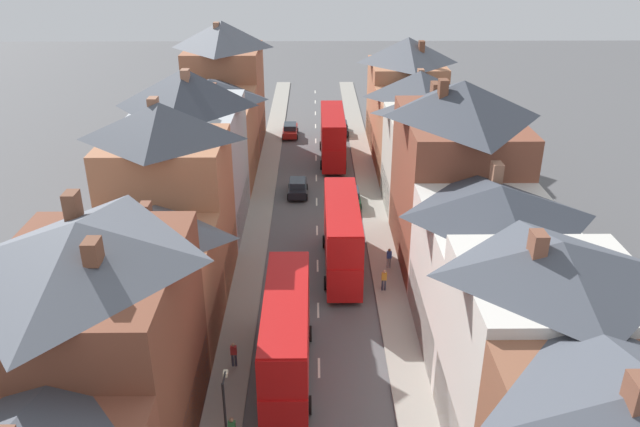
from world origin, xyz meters
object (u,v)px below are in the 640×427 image
(street_lamp, at_px, (226,421))
(car_near_silver, at_px, (350,197))
(car_near_blue, at_px, (298,187))
(car_parked_left_a, at_px, (341,128))
(car_parked_right_a, at_px, (290,130))
(double_decker_bus_lead, at_px, (287,335))
(double_decker_bus_mid_street, at_px, (342,235))
(pedestrian_far_right, at_px, (389,257))
(pedestrian_far_left, at_px, (384,279))
(pedestrian_mid_right, at_px, (234,353))
(double_decker_bus_far_approaching, at_px, (333,135))

(street_lamp, bearing_deg, car_near_silver, 76.63)
(car_near_blue, height_order, car_parked_left_a, car_near_blue)
(car_near_silver, height_order, car_parked_right_a, car_near_silver)
(double_decker_bus_lead, distance_m, double_decker_bus_mid_street, 12.84)
(double_decker_bus_mid_street, bearing_deg, pedestrian_far_right, -4.19)
(car_parked_right_a, bearing_deg, pedestrian_far_left, -77.73)
(pedestrian_mid_right, xyz_separation_m, pedestrian_far_right, (10.26, 11.32, 0.00))
(car_parked_right_a, relative_size, pedestrian_far_right, 2.73)
(double_decker_bus_far_approaching, bearing_deg, pedestrian_mid_right, -100.78)
(double_decker_bus_far_approaching, relative_size, street_lamp, 1.96)
(double_decker_bus_far_approaching, bearing_deg, street_lamp, -97.98)
(car_parked_right_a, bearing_deg, street_lamp, -91.28)
(double_decker_bus_lead, xyz_separation_m, car_parked_left_a, (4.91, 45.41, -2.02))
(double_decker_bus_far_approaching, relative_size, car_near_blue, 2.65)
(pedestrian_far_left, distance_m, street_lamp, 18.40)
(double_decker_bus_far_approaching, bearing_deg, double_decker_bus_mid_street, -90.00)
(double_decker_bus_mid_street, height_order, car_parked_left_a, double_decker_bus_mid_street)
(car_near_silver, relative_size, pedestrian_far_right, 2.55)
(double_decker_bus_lead, distance_m, street_lamp, 7.45)
(car_near_silver, relative_size, pedestrian_mid_right, 2.55)
(double_decker_bus_lead, xyz_separation_m, pedestrian_far_left, (6.43, 8.94, -1.78))
(double_decker_bus_lead, height_order, pedestrian_mid_right, double_decker_bus_lead)
(car_near_blue, bearing_deg, car_near_silver, -25.75)
(car_near_silver, bearing_deg, double_decker_bus_lead, -101.61)
(car_near_blue, distance_m, pedestrian_far_left, 18.47)
(car_near_blue, height_order, car_parked_right_a, car_near_blue)
(car_parked_left_a, relative_size, street_lamp, 0.72)
(double_decker_bus_mid_street, xyz_separation_m, car_parked_left_a, (1.31, 33.08, -2.02))
(car_parked_right_a, xyz_separation_m, street_lamp, (-1.15, -51.47, 2.42))
(double_decker_bus_far_approaching, xyz_separation_m, pedestrian_mid_right, (-6.72, -35.31, -1.78))
(double_decker_bus_mid_street, relative_size, double_decker_bus_far_approaching, 1.00)
(double_decker_bus_mid_street, xyz_separation_m, pedestrian_far_left, (2.83, -3.39, -1.78))
(car_parked_left_a, distance_m, street_lamp, 53.01)
(car_parked_right_a, bearing_deg, double_decker_bus_far_approaching, -59.77)
(car_near_silver, distance_m, car_parked_right_a, 21.47)
(double_decker_bus_far_approaching, height_order, pedestrian_far_right, double_decker_bus_far_approaching)
(double_decker_bus_far_approaching, xyz_separation_m, pedestrian_far_left, (2.83, -27.12, -1.78))
(car_near_blue, bearing_deg, pedestrian_far_right, -63.32)
(car_near_blue, bearing_deg, double_decker_bus_mid_street, -75.54)
(double_decker_bus_mid_street, bearing_deg, car_parked_right_a, 98.66)
(pedestrian_mid_right, relative_size, pedestrian_far_left, 1.00)
(double_decker_bus_mid_street, xyz_separation_m, car_near_silver, (1.31, 11.56, -1.98))
(double_decker_bus_lead, xyz_separation_m, pedestrian_mid_right, (-3.12, 0.75, -1.78))
(car_near_silver, height_order, street_lamp, street_lamp)
(car_near_blue, xyz_separation_m, pedestrian_mid_right, (-3.13, -25.51, 0.21))
(car_near_blue, xyz_separation_m, car_parked_right_a, (-1.30, 18.19, -0.00))
(car_near_blue, height_order, pedestrian_far_right, pedestrian_far_right)
(car_near_blue, relative_size, car_parked_left_a, 1.03)
(double_decker_bus_far_approaching, xyz_separation_m, pedestrian_far_right, (3.54, -23.98, -1.78))
(pedestrian_mid_right, bearing_deg, car_near_blue, 83.00)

